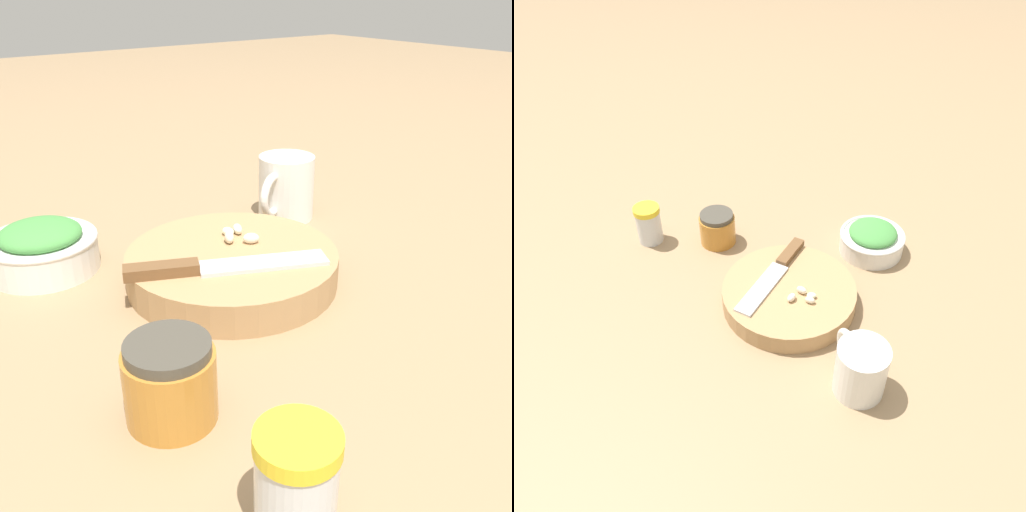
% 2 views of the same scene
% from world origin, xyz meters
% --- Properties ---
extents(ground_plane, '(5.00, 5.00, 0.00)m').
position_xyz_m(ground_plane, '(0.00, 0.00, 0.00)').
color(ground_plane, '#997A56').
extents(cutting_board, '(0.25, 0.25, 0.04)m').
position_xyz_m(cutting_board, '(0.10, -0.02, 0.02)').
color(cutting_board, tan).
rests_on(cutting_board, ground_plane).
extents(chef_knife, '(0.12, 0.22, 0.01)m').
position_xyz_m(chef_knife, '(0.07, 0.02, 0.04)').
color(chef_knife, brown).
rests_on(chef_knife, cutting_board).
extents(garlic_cloves, '(0.06, 0.04, 0.01)m').
position_xyz_m(garlic_cloves, '(0.12, -0.05, 0.05)').
color(garlic_cloves, '#F0DFC9').
rests_on(garlic_cloves, cutting_board).
extents(herb_bowl, '(0.14, 0.14, 0.06)m').
position_xyz_m(herb_bowl, '(0.26, 0.15, 0.03)').
color(herb_bowl, silver).
rests_on(herb_bowl, ground_plane).
extents(spice_jar, '(0.06, 0.06, 0.09)m').
position_xyz_m(spice_jar, '(-0.21, 0.15, 0.04)').
color(spice_jar, silver).
rests_on(spice_jar, ground_plane).
extents(coffee_mug, '(0.08, 0.11, 0.10)m').
position_xyz_m(coffee_mug, '(0.22, -0.20, 0.05)').
color(coffee_mug, silver).
rests_on(coffee_mug, ground_plane).
extents(honey_jar, '(0.08, 0.08, 0.07)m').
position_xyz_m(honey_jar, '(-0.07, 0.15, 0.04)').
color(honey_jar, '#BC7A2D').
rests_on(honey_jar, ground_plane).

